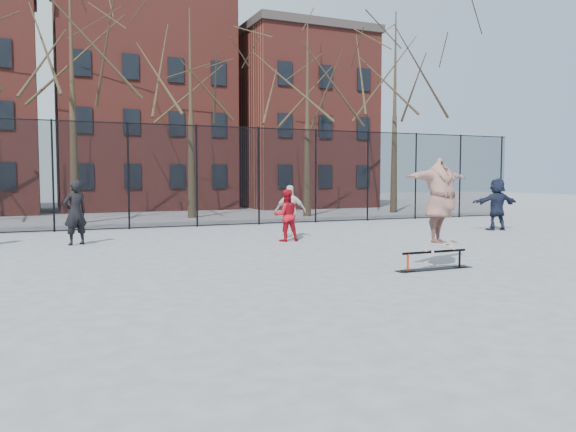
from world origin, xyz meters
name	(u,v)px	position (x,y,z in m)	size (l,w,h in m)	color
ground	(319,290)	(0.00, 0.00, 0.00)	(100.00, 100.00, 0.00)	slate
skate_rail	(434,262)	(3.25, 1.00, 0.16)	(1.83, 0.28, 0.40)	black
skateboard	(439,248)	(3.38, 1.00, 0.45)	(0.75, 0.18, 0.09)	#A36E41
skater	(440,204)	(3.38, 1.00, 1.40)	(2.22, 0.61, 1.81)	#653585
bystander_black	(75,213)	(-3.50, 8.65, 0.93)	(0.68, 0.45, 1.87)	black
bystander_red	(286,215)	(2.45, 7.08, 0.79)	(0.77, 0.60, 1.59)	#AB0F1B
bystander_white	(290,211)	(2.98, 7.94, 0.85)	(1.00, 0.42, 1.70)	silver
bystander_navy	(497,204)	(11.00, 7.24, 0.96)	(1.78, 0.57, 1.92)	#1C2238
fence	(166,175)	(-0.01, 13.00, 2.05)	(34.03, 0.07, 4.00)	black
tree_row	(140,55)	(-0.25, 17.15, 7.36)	(33.66, 7.46, 10.67)	black
rowhouses	(133,108)	(0.72, 26.00, 6.06)	(29.00, 7.00, 13.00)	maroon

